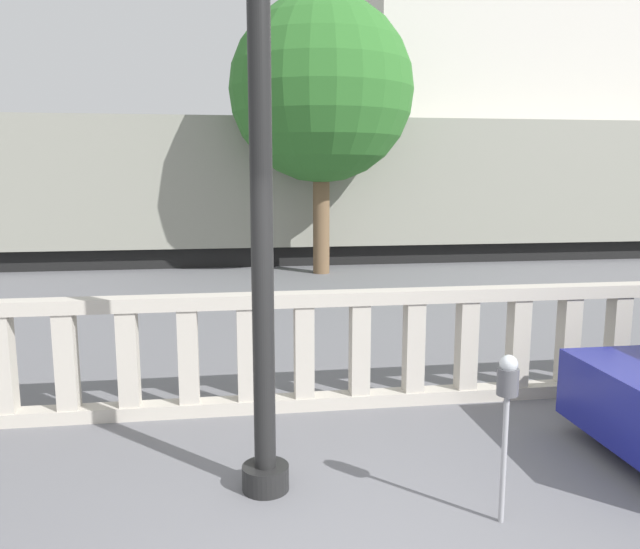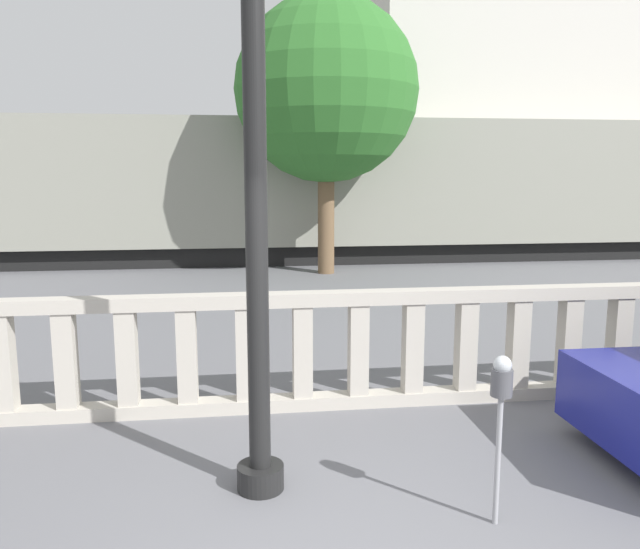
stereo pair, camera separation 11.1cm
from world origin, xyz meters
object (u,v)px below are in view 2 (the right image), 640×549
(parking_meter, at_px, (501,393))
(tree_left, at_px, (326,91))
(train_near, at_px, (357,188))
(train_far, at_px, (96,187))
(lamppost, at_px, (255,119))

(parking_meter, height_order, tree_left, tree_left)
(train_near, xyz_separation_m, train_far, (-10.16, 13.58, -0.22))
(train_near, bearing_deg, parking_meter, -96.63)
(parking_meter, distance_m, train_far, 28.72)
(train_near, xyz_separation_m, tree_left, (-1.23, -2.41, 2.40))
(train_near, distance_m, tree_left, 3.62)
(train_near, height_order, tree_left, tree_left)
(lamppost, bearing_deg, train_near, 75.97)
(parking_meter, height_order, train_far, train_far)
(parking_meter, relative_size, train_near, 0.04)
(lamppost, relative_size, train_near, 0.20)
(train_near, distance_m, train_far, 16.96)
(lamppost, bearing_deg, tree_left, 79.20)
(parking_meter, relative_size, tree_left, 0.19)
(parking_meter, xyz_separation_m, train_far, (-8.55, 27.40, 0.85))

